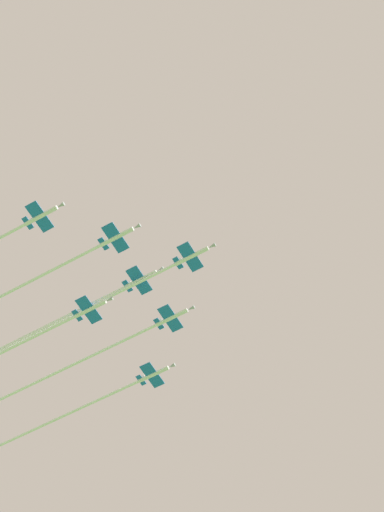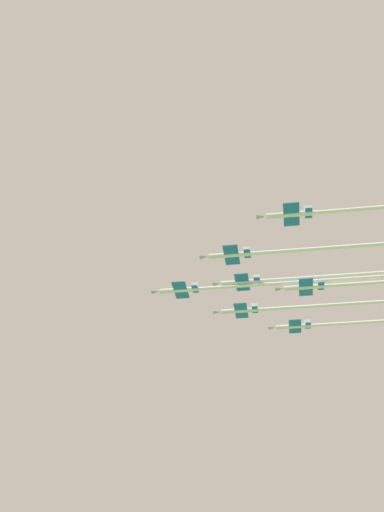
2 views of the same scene
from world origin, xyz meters
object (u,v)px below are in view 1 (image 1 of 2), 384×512
(jet_port_inner, at_px, (101,351))
(jet_port_outer, at_px, (54,322))
(jet_lead, at_px, (106,299))
(jet_starboard_inner, at_px, (56,268))
(jet_starboard_outer, at_px, (89,404))
(jet_port_trail, at_px, (36,336))

(jet_port_inner, relative_size, jet_port_outer, 0.87)
(jet_port_outer, bearing_deg, jet_port_inner, 155.20)
(jet_lead, xyz_separation_m, jet_starboard_inner, (6.00, -13.51, 0.35))
(jet_lead, relative_size, jet_port_outer, 0.97)
(jet_starboard_inner, distance_m, jet_port_outer, 16.55)
(jet_port_outer, distance_m, jet_starboard_outer, 27.48)
(jet_lead, height_order, jet_port_trail, jet_lead)
(jet_port_outer, relative_size, jet_port_trail, 1.35)
(jet_lead, xyz_separation_m, jet_port_outer, (-10.48, -12.06, 1.00))
(jet_lead, distance_m, jet_port_inner, 16.60)
(jet_port_inner, distance_m, jet_port_outer, 14.75)
(jet_port_outer, bearing_deg, jet_starboard_outer, -167.03)
(jet_starboard_inner, xyz_separation_m, jet_port_outer, (-16.48, 1.44, 0.65))
(jet_port_inner, relative_size, jet_starboard_outer, 1.03)
(jet_lead, xyz_separation_m, jet_starboard_outer, (-34.74, 0.84, 0.86))
(jet_starboard_inner, relative_size, jet_starboard_outer, 0.92)
(jet_port_inner, bearing_deg, jet_starboard_inner, 7.51)
(jet_port_trail, bearing_deg, jet_starboard_outer, -177.87)
(jet_starboard_inner, height_order, jet_starboard_outer, jet_starboard_outer)
(jet_starboard_inner, bearing_deg, jet_port_inner, -172.49)
(jet_port_inner, distance_m, jet_starboard_inner, 27.01)
(jet_port_outer, relative_size, jet_starboard_outer, 1.19)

